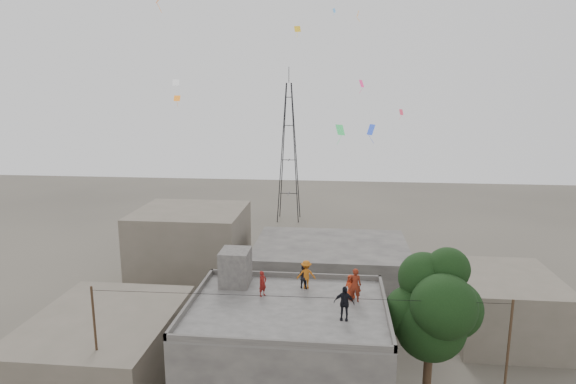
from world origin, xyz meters
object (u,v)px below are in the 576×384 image
(transmission_tower, at_px, (289,153))
(stair_head_box, at_px, (235,267))
(person_red_adult, at_px, (355,285))
(person_dark_adult, at_px, (344,303))
(tree, at_px, (435,308))

(transmission_tower, bearing_deg, stair_head_box, -88.77)
(person_red_adult, xyz_separation_m, person_dark_adult, (-0.58, -2.15, -0.06))
(tree, xyz_separation_m, person_red_adult, (-3.97, 0.42, 0.89))
(transmission_tower, distance_m, person_dark_adult, 41.75)
(stair_head_box, distance_m, person_dark_adult, 7.09)
(stair_head_box, height_order, transmission_tower, transmission_tower)
(stair_head_box, distance_m, person_red_adult, 6.79)
(person_red_adult, bearing_deg, stair_head_box, -10.34)
(transmission_tower, xyz_separation_m, person_dark_adult, (6.82, -41.13, -2.13))
(person_red_adult, bearing_deg, transmission_tower, -76.05)
(stair_head_box, relative_size, tree, 0.22)
(tree, distance_m, person_dark_adult, 4.94)
(person_dark_adult, bearing_deg, tree, 27.35)
(person_red_adult, distance_m, person_dark_adult, 2.22)
(person_red_adult, relative_size, person_dark_adult, 1.07)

